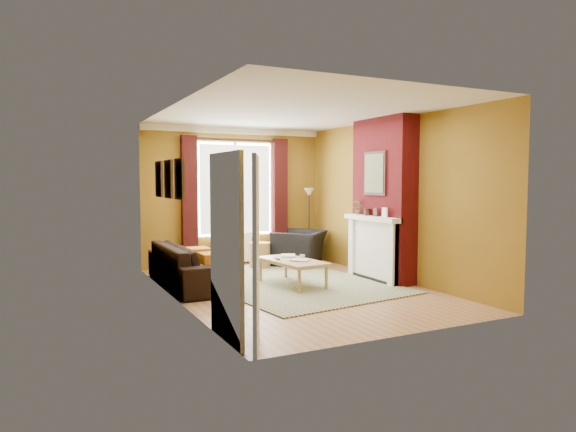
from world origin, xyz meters
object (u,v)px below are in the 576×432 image
object	(u,v)px
floor_lamp	(309,204)
wicker_stool	(260,255)
coffee_table	(292,263)
sofa	(191,265)
armchair	(300,248)

from	to	relation	value
floor_lamp	wicker_stool	bearing A→B (deg)	-165.05
coffee_table	floor_lamp	size ratio (longest dim) A/B	0.87
floor_lamp	sofa	bearing A→B (deg)	-154.51
armchair	wicker_stool	distance (m)	0.89
armchair	coffee_table	world-z (taller)	armchair
armchair	wicker_stool	bearing A→B (deg)	-44.28
floor_lamp	coffee_table	bearing A→B (deg)	-124.65
armchair	wicker_stool	world-z (taller)	armchair
sofa	floor_lamp	distance (m)	3.41
sofa	coffee_table	size ratio (longest dim) A/B	1.72
sofa	armchair	bearing A→B (deg)	-67.74
wicker_stool	floor_lamp	bearing A→B (deg)	14.95
sofa	armchair	size ratio (longest dim) A/B	2.19
coffee_table	floor_lamp	xyz separation A→B (m)	(1.49, 2.16, 0.85)
sofa	floor_lamp	xyz separation A→B (m)	(2.97, 1.42, 0.89)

